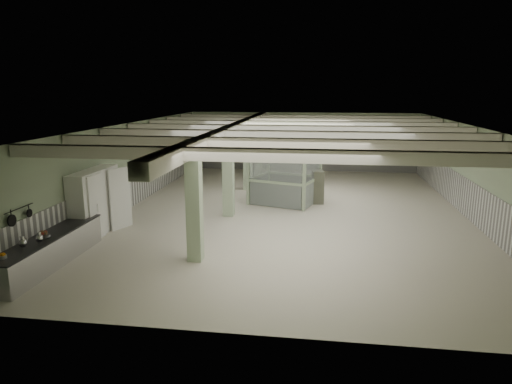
# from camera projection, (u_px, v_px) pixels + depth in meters

# --- Properties ---
(floor) EXTENTS (20.00, 20.00, 0.00)m
(floor) POSITION_uv_depth(u_px,v_px,m) (292.00, 211.00, 19.12)
(floor) COLOR beige
(floor) RESTS_ON ground
(ceiling) EXTENTS (14.00, 20.00, 0.02)m
(ceiling) POSITION_uv_depth(u_px,v_px,m) (293.00, 125.00, 18.33)
(ceiling) COLOR white
(ceiling) RESTS_ON wall_back
(wall_back) EXTENTS (14.00, 0.02, 3.60)m
(wall_back) POSITION_uv_depth(u_px,v_px,m) (303.00, 142.00, 28.38)
(wall_back) COLOR #92A181
(wall_back) RESTS_ON floor
(wall_front) EXTENTS (14.00, 0.02, 3.60)m
(wall_front) POSITION_uv_depth(u_px,v_px,m) (262.00, 254.00, 9.06)
(wall_front) COLOR #92A181
(wall_front) RESTS_ON floor
(wall_left) EXTENTS (0.02, 20.00, 3.60)m
(wall_left) POSITION_uv_depth(u_px,v_px,m) (131.00, 165.00, 19.67)
(wall_left) COLOR #92A181
(wall_left) RESTS_ON floor
(wall_right) EXTENTS (0.02, 20.00, 3.60)m
(wall_right) POSITION_uv_depth(u_px,v_px,m) (472.00, 173.00, 17.77)
(wall_right) COLOR #92A181
(wall_right) RESTS_ON floor
(wainscot_left) EXTENTS (0.05, 19.90, 1.50)m
(wainscot_left) POSITION_uv_depth(u_px,v_px,m) (133.00, 189.00, 19.90)
(wainscot_left) COLOR silver
(wainscot_left) RESTS_ON floor
(wainscot_right) EXTENTS (0.05, 19.90, 1.50)m
(wainscot_right) POSITION_uv_depth(u_px,v_px,m) (469.00, 199.00, 18.01)
(wainscot_right) COLOR silver
(wainscot_right) RESTS_ON floor
(wainscot_back) EXTENTS (13.90, 0.05, 1.50)m
(wainscot_back) POSITION_uv_depth(u_px,v_px,m) (302.00, 159.00, 28.59)
(wainscot_back) COLOR silver
(wainscot_back) RESTS_ON floor
(girder) EXTENTS (0.45, 19.90, 0.40)m
(girder) POSITION_uv_depth(u_px,v_px,m) (232.00, 130.00, 18.71)
(girder) COLOR silver
(girder) RESTS_ON ceiling
(beam_a) EXTENTS (13.90, 0.35, 0.32)m
(beam_a) POSITION_uv_depth(u_px,v_px,m) (275.00, 155.00, 11.12)
(beam_a) COLOR silver
(beam_a) RESTS_ON ceiling
(beam_b) EXTENTS (13.90, 0.35, 0.32)m
(beam_b) POSITION_uv_depth(u_px,v_px,m) (283.00, 144.00, 13.54)
(beam_b) COLOR silver
(beam_b) RESTS_ON ceiling
(beam_c) EXTENTS (13.90, 0.35, 0.32)m
(beam_c) POSITION_uv_depth(u_px,v_px,m) (289.00, 135.00, 15.95)
(beam_c) COLOR silver
(beam_c) RESTS_ON ceiling
(beam_d) EXTENTS (13.90, 0.35, 0.32)m
(beam_d) POSITION_uv_depth(u_px,v_px,m) (293.00, 129.00, 18.36)
(beam_d) COLOR silver
(beam_d) RESTS_ON ceiling
(beam_e) EXTENTS (13.90, 0.35, 0.32)m
(beam_e) POSITION_uv_depth(u_px,v_px,m) (297.00, 125.00, 20.78)
(beam_e) COLOR silver
(beam_e) RESTS_ON ceiling
(beam_f) EXTENTS (13.90, 0.35, 0.32)m
(beam_f) POSITION_uv_depth(u_px,v_px,m) (299.00, 121.00, 23.19)
(beam_f) COLOR silver
(beam_f) RESTS_ON ceiling
(beam_g) EXTENTS (13.90, 0.35, 0.32)m
(beam_g) POSITION_uv_depth(u_px,v_px,m) (301.00, 118.00, 25.61)
(beam_g) COLOR silver
(beam_g) RESTS_ON ceiling
(column_a) EXTENTS (0.42, 0.42, 3.60)m
(column_a) POSITION_uv_depth(u_px,v_px,m) (194.00, 202.00, 13.27)
(column_a) COLOR #B1C9A2
(column_a) RESTS_ON floor
(column_b) EXTENTS (0.42, 0.42, 3.60)m
(column_b) POSITION_uv_depth(u_px,v_px,m) (228.00, 172.00, 18.10)
(column_b) COLOR #B1C9A2
(column_b) RESTS_ON floor
(column_c) EXTENTS (0.42, 0.42, 3.60)m
(column_c) POSITION_uv_depth(u_px,v_px,m) (248.00, 154.00, 22.92)
(column_c) COLOR #B1C9A2
(column_c) RESTS_ON floor
(column_d) EXTENTS (0.42, 0.42, 3.60)m
(column_d) POSITION_uv_depth(u_px,v_px,m) (259.00, 145.00, 26.79)
(column_d) COLOR #B1C9A2
(column_d) RESTS_ON floor
(hook_rail) EXTENTS (0.02, 1.20, 0.02)m
(hook_rail) POSITION_uv_depth(u_px,v_px,m) (19.00, 208.00, 12.31)
(hook_rail) COLOR black
(hook_rail) RESTS_ON wall_left
(pendant_front) EXTENTS (0.44, 0.44, 0.22)m
(pendant_front) POSITION_uv_depth(u_px,v_px,m) (300.00, 156.00, 13.55)
(pendant_front) COLOR #293729
(pendant_front) RESTS_ON ceiling
(pendant_mid) EXTENTS (0.44, 0.44, 0.22)m
(pendant_mid) POSITION_uv_depth(u_px,v_px,m) (306.00, 137.00, 18.86)
(pendant_mid) COLOR #293729
(pendant_mid) RESTS_ON ceiling
(pendant_back) EXTENTS (0.44, 0.44, 0.22)m
(pendant_back) POSITION_uv_depth(u_px,v_px,m) (309.00, 128.00, 23.69)
(pendant_back) COLOR #293729
(pendant_back) RESTS_ON ceiling
(prep_counter) EXTENTS (0.82, 4.68, 0.91)m
(prep_counter) POSITION_uv_depth(u_px,v_px,m) (50.00, 250.00, 13.14)
(prep_counter) COLOR silver
(prep_counter) RESTS_ON floor
(pitcher_near) EXTENTS (0.27, 0.28, 0.29)m
(pitcher_near) POSITION_uv_depth(u_px,v_px,m) (39.00, 238.00, 12.44)
(pitcher_near) COLOR silver
(pitcher_near) RESTS_ON prep_counter
(pitcher_far) EXTENTS (0.27, 0.29, 0.31)m
(pitcher_far) POSITION_uv_depth(u_px,v_px,m) (23.00, 242.00, 12.05)
(pitcher_far) COLOR silver
(pitcher_far) RESTS_ON prep_counter
(veg_colander) EXTENTS (0.47, 0.47, 0.18)m
(veg_colander) POSITION_uv_depth(u_px,v_px,m) (44.00, 235.00, 12.86)
(veg_colander) COLOR #39393E
(veg_colander) RESTS_ON prep_counter
(orange_bowl) EXTENTS (0.23, 0.23, 0.08)m
(orange_bowl) POSITION_uv_depth(u_px,v_px,m) (2.00, 257.00, 11.26)
(orange_bowl) COLOR #B2B2B7
(orange_bowl) RESTS_ON prep_counter
(skillet_near) EXTENTS (0.04, 0.32, 0.32)m
(skillet_near) POSITION_uv_depth(u_px,v_px,m) (12.00, 221.00, 11.96)
(skillet_near) COLOR black
(skillet_near) RESTS_ON hook_rail
(skillet_far) EXTENTS (0.03, 0.23, 0.23)m
(skillet_far) POSITION_uv_depth(u_px,v_px,m) (29.00, 213.00, 12.68)
(skillet_far) COLOR black
(skillet_far) RESTS_ON hook_rail
(walkin_cooler) EXTENTS (1.01, 2.60, 2.38)m
(walkin_cooler) POSITION_uv_depth(u_px,v_px,m) (95.00, 201.00, 15.90)
(walkin_cooler) COLOR white
(walkin_cooler) RESTS_ON floor
(guard_booth) EXTENTS (3.44, 3.16, 2.39)m
(guard_booth) POSITION_uv_depth(u_px,v_px,m) (285.00, 167.00, 20.30)
(guard_booth) COLOR #A4B994
(guard_booth) RESTS_ON floor
(filing_cabinet) EXTENTS (0.58, 0.75, 1.47)m
(filing_cabinet) POSITION_uv_depth(u_px,v_px,m) (318.00, 187.00, 20.37)
(filing_cabinet) COLOR #5B5E4E
(filing_cabinet) RESTS_ON floor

